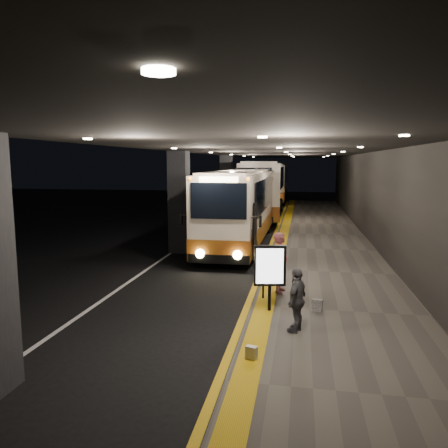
% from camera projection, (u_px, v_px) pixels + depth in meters
% --- Properties ---
extents(ground, '(90.00, 90.00, 0.00)m').
position_uv_depth(ground, '(190.00, 276.00, 15.10)').
color(ground, black).
extents(lane_line_white, '(0.12, 50.00, 0.01)m').
position_uv_depth(lane_line_white, '(180.00, 247.00, 20.28)').
color(lane_line_white, silver).
rests_on(lane_line_white, ground).
extents(kerb_stripe_yellow, '(0.18, 50.00, 0.01)m').
position_uv_depth(kerb_stripe_yellow, '(269.00, 250.00, 19.56)').
color(kerb_stripe_yellow, gold).
rests_on(kerb_stripe_yellow, ground).
extents(sidewalk, '(4.50, 50.00, 0.15)m').
position_uv_depth(sidewalk, '(324.00, 251.00, 19.13)').
color(sidewalk, '#514C44').
rests_on(sidewalk, ground).
extents(tactile_strip, '(0.50, 50.00, 0.01)m').
position_uv_depth(tactile_strip, '(280.00, 247.00, 19.45)').
color(tactile_strip, gold).
rests_on(tactile_strip, sidewalk).
extents(terminal_wall, '(0.10, 50.00, 6.00)m').
position_uv_depth(terminal_wall, '(381.00, 184.00, 18.33)').
color(terminal_wall, black).
rests_on(terminal_wall, ground).
extents(support_columns, '(0.80, 24.80, 4.40)m').
position_uv_depth(support_columns, '(179.00, 202.00, 18.95)').
color(support_columns, black).
rests_on(support_columns, ground).
extents(canopy, '(9.00, 50.00, 0.40)m').
position_uv_depth(canopy, '(274.00, 146.00, 18.89)').
color(canopy, black).
rests_on(canopy, support_columns).
extents(coach_main, '(2.35, 11.07, 3.44)m').
position_uv_depth(coach_main, '(240.00, 211.00, 20.64)').
color(coach_main, beige).
rests_on(coach_main, ground).
extents(coach_second, '(3.23, 12.41, 3.86)m').
position_uv_depth(coach_second, '(262.00, 191.00, 31.53)').
color(coach_second, beige).
rests_on(coach_second, ground).
extents(coach_third, '(2.69, 11.90, 3.73)m').
position_uv_depth(coach_third, '(273.00, 184.00, 44.07)').
color(coach_third, beige).
rests_on(coach_third, ground).
extents(passenger_boarding, '(0.52, 0.70, 1.76)m').
position_uv_depth(passenger_boarding, '(280.00, 263.00, 12.65)').
color(passenger_boarding, '#A94F55').
rests_on(passenger_boarding, sidewalk).
extents(passenger_waiting_grey, '(0.72, 0.96, 1.46)m').
position_uv_depth(passenger_waiting_grey, '(297.00, 300.00, 9.71)').
color(passenger_waiting_grey, '#4E4D52').
rests_on(passenger_waiting_grey, sidewalk).
extents(bag_polka, '(0.27, 0.17, 0.31)m').
position_uv_depth(bag_polka, '(317.00, 305.00, 11.09)').
color(bag_polka, black).
rests_on(bag_polka, sidewalk).
extents(bag_plain, '(0.24, 0.19, 0.26)m').
position_uv_depth(bag_plain, '(251.00, 353.00, 8.38)').
color(bag_plain, silver).
rests_on(bag_plain, sidewalk).
extents(info_sign, '(0.81, 0.26, 1.70)m').
position_uv_depth(info_sign, '(270.00, 267.00, 10.99)').
color(info_sign, black).
rests_on(info_sign, sidewalk).
extents(stanchion_post, '(0.05, 0.05, 1.13)m').
position_uv_depth(stanchion_post, '(263.00, 279.00, 12.09)').
color(stanchion_post, black).
rests_on(stanchion_post, sidewalk).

